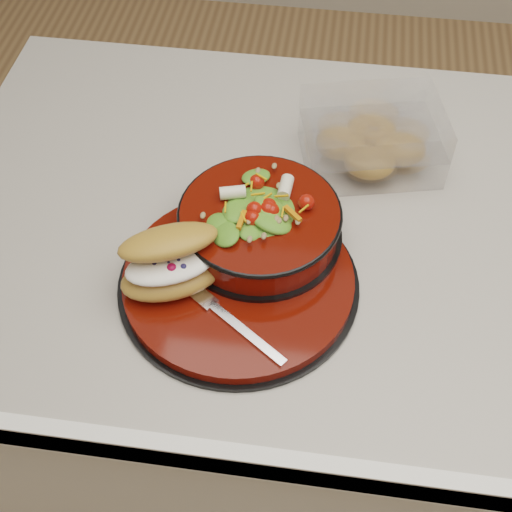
# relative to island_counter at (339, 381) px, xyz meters

# --- Properties ---
(island_counter) EXTENTS (1.24, 0.74, 0.90)m
(island_counter) POSITION_rel_island_counter_xyz_m (0.00, 0.00, 0.00)
(island_counter) COLOR silver
(island_counter) RESTS_ON ground
(dinner_plate) EXTENTS (0.31, 0.31, 0.02)m
(dinner_plate) POSITION_rel_island_counter_xyz_m (-0.16, -0.13, 0.46)
(dinner_plate) COLOR black
(dinner_plate) RESTS_ON island_counter
(salad_bowl) EXTENTS (0.22, 0.22, 0.09)m
(salad_bowl) POSITION_rel_island_counter_xyz_m (-0.14, -0.06, 0.50)
(salad_bowl) COLOR black
(salad_bowl) RESTS_ON dinner_plate
(croissant) EXTENTS (0.15, 0.13, 0.08)m
(croissant) POSITION_rel_island_counter_xyz_m (-0.24, -0.15, 0.50)
(croissant) COLOR #C1873B
(croissant) RESTS_ON dinner_plate
(fork) EXTENTS (0.14, 0.10, 0.00)m
(fork) POSITION_rel_island_counter_xyz_m (-0.16, -0.20, 0.47)
(fork) COLOR silver
(fork) RESTS_ON dinner_plate
(pastry_box) EXTENTS (0.22, 0.18, 0.09)m
(pastry_box) POSITION_rel_island_counter_xyz_m (-0.01, 0.13, 0.49)
(pastry_box) COLOR white
(pastry_box) RESTS_ON island_counter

